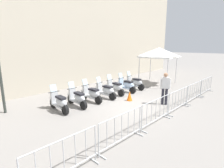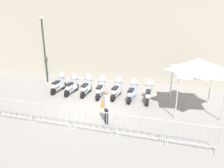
% 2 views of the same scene
% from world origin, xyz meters
% --- Properties ---
extents(ground_plane, '(120.00, 120.00, 0.00)m').
position_xyz_m(ground_plane, '(0.00, 0.00, 0.00)').
color(ground_plane, gray).
extents(building_facade, '(28.03, 6.80, 12.33)m').
position_xyz_m(building_facade, '(1.06, 6.61, 6.16)').
color(building_facade, '#B2A893').
rests_on(building_facade, ground).
extents(motorcycle_0, '(0.70, 1.71, 1.24)m').
position_xyz_m(motorcycle_0, '(-2.69, 2.25, 0.45)').
color(motorcycle_0, black).
rests_on(motorcycle_0, ground).
extents(motorcycle_1, '(0.70, 1.71, 1.24)m').
position_xyz_m(motorcycle_1, '(-1.71, 2.03, 0.45)').
color(motorcycle_1, black).
rests_on(motorcycle_1, ground).
extents(motorcycle_2, '(0.61, 1.72, 1.24)m').
position_xyz_m(motorcycle_2, '(-0.70, 1.94, 0.45)').
color(motorcycle_2, black).
rests_on(motorcycle_2, ground).
extents(motorcycle_3, '(0.56, 1.73, 1.24)m').
position_xyz_m(motorcycle_3, '(0.28, 1.71, 0.45)').
color(motorcycle_3, black).
rests_on(motorcycle_3, ground).
extents(motorcycle_4, '(0.70, 1.71, 1.24)m').
position_xyz_m(motorcycle_4, '(1.28, 1.69, 0.45)').
color(motorcycle_4, black).
rests_on(motorcycle_4, ground).
extents(motorcycle_5, '(0.68, 1.71, 1.24)m').
position_xyz_m(motorcycle_5, '(2.26, 1.42, 0.45)').
color(motorcycle_5, black).
rests_on(motorcycle_5, ground).
extents(motorcycle_6, '(0.60, 1.72, 1.24)m').
position_xyz_m(motorcycle_6, '(3.26, 1.32, 0.45)').
color(motorcycle_6, black).
rests_on(motorcycle_6, ground).
extents(barrier_segment_0, '(2.00, 0.73, 1.07)m').
position_xyz_m(barrier_segment_0, '(-5.56, -1.40, 0.52)').
color(barrier_segment_0, '#B2B5B7').
rests_on(barrier_segment_0, ground).
extents(barrier_segment_1, '(2.00, 0.73, 1.07)m').
position_xyz_m(barrier_segment_1, '(-3.48, -1.74, 0.52)').
color(barrier_segment_1, '#B2B5B7').
rests_on(barrier_segment_1, ground).
extents(barrier_segment_2, '(2.00, 0.73, 1.07)m').
position_xyz_m(barrier_segment_2, '(-1.40, -2.07, 0.52)').
color(barrier_segment_2, '#B2B5B7').
rests_on(barrier_segment_2, ground).
extents(barrier_segment_3, '(2.00, 0.73, 1.07)m').
position_xyz_m(barrier_segment_3, '(0.68, -2.40, 0.52)').
color(barrier_segment_3, '#B2B5B7').
rests_on(barrier_segment_3, ground).
extents(barrier_segment_4, '(2.00, 0.73, 1.07)m').
position_xyz_m(barrier_segment_4, '(2.76, -2.74, 0.52)').
color(barrier_segment_4, '#B2B5B7').
rests_on(barrier_segment_4, ground).
extents(barrier_segment_5, '(2.00, 0.73, 1.07)m').
position_xyz_m(barrier_segment_5, '(4.84, -3.07, 0.52)').
color(barrier_segment_5, '#B2B5B7').
rests_on(barrier_segment_5, ground).
extents(officer_near_row_end, '(0.34, 0.51, 1.73)m').
position_xyz_m(officer_near_row_end, '(1.18, -1.55, 0.98)').
color(officer_near_row_end, '#23232D').
rests_on(officer_near_row_end, ground).
extents(canopy_tent, '(2.47, 2.47, 2.91)m').
position_xyz_m(canopy_tent, '(5.69, 0.56, 2.52)').
color(canopy_tent, silver).
rests_on(canopy_tent, ground).
extents(traffic_cone, '(0.32, 0.32, 0.55)m').
position_xyz_m(traffic_cone, '(0.70, 0.31, 0.28)').
color(traffic_cone, orange).
rests_on(traffic_cone, ground).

